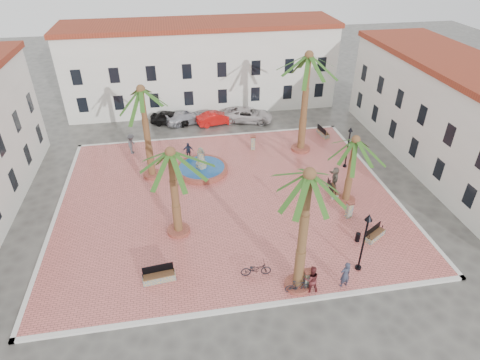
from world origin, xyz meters
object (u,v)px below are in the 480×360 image
at_px(bench_e, 332,190).
at_px(pedestrian_north, 132,144).
at_px(palm_ne, 308,67).
at_px(car_silver, 187,118).
at_px(pedestrian_fountain_b, 188,151).
at_px(car_black, 171,118).
at_px(bench_se, 375,235).
at_px(bicycle_a, 256,269).
at_px(bollard_n, 253,142).
at_px(fountain, 202,168).
at_px(palm_sw, 171,163).
at_px(lamppost_s, 366,233).
at_px(cyclist_b, 311,279).
at_px(bench_s, 159,277).
at_px(bollard_se, 308,279).
at_px(bicycle_b, 298,286).
at_px(cyclist_a, 345,274).
at_px(pedestrian_east, 335,177).
at_px(lamppost_e, 349,140).
at_px(car_red, 216,118).
at_px(palm_s, 308,189).
at_px(litter_bin, 358,237).
at_px(pedestrian_fountain_a, 178,175).
at_px(bollard_e, 349,210).
at_px(palm_e, 354,149).
at_px(bench_ne, 323,133).
at_px(car_white, 248,115).
at_px(palm_nw, 142,100).

relative_size(bench_e, pedestrian_north, 0.96).
distance_m(palm_ne, car_silver, 15.21).
height_order(pedestrian_fountain_b, car_black, pedestrian_fountain_b).
height_order(bench_se, bicycle_a, bicycle_a).
bearing_deg(bollard_n, fountain, -148.32).
bearing_deg(pedestrian_north, palm_sw, -149.81).
height_order(lamppost_s, cyclist_b, lamppost_s).
bearing_deg(car_black, bench_s, -167.40).
distance_m(bollard_se, bicycle_b, 0.73).
bearing_deg(cyclist_a, car_black, -80.03).
bearing_deg(palm_ne, pedestrian_fountain_b, 179.90).
xyz_separation_m(palm_sw, bench_e, (12.37, 2.69, -5.29)).
distance_m(pedestrian_east, car_silver, 18.61).
xyz_separation_m(lamppost_e, bollard_n, (-7.45, 4.60, -1.88)).
distance_m(car_black, car_red, 4.93).
bearing_deg(pedestrian_fountain_b, palm_s, -67.71).
xyz_separation_m(litter_bin, car_red, (-7.16, 20.81, 0.23)).
height_order(fountain, cyclist_b, fountain).
relative_size(bicycle_b, pedestrian_fountain_a, 0.95).
relative_size(lamppost_e, bollard_e, 2.90).
bearing_deg(palm_e, bicycle_b, -127.77).
distance_m(cyclist_a, pedestrian_north, 23.20).
xyz_separation_m(bench_se, cyclist_b, (-5.87, -3.74, 0.66)).
bearing_deg(pedestrian_fountain_a, palm_s, -85.57).
distance_m(pedestrian_fountain_a, pedestrian_north, 7.29).
distance_m(bench_ne, pedestrian_fountain_a, 16.36).
bearing_deg(pedestrian_east, bench_se, 8.91).
xyz_separation_m(bollard_n, car_red, (-2.73, 6.63, -0.18)).
distance_m(palm_e, car_white, 17.50).
height_order(bench_s, car_white, car_white).
bearing_deg(bench_ne, bollard_se, 148.96).
relative_size(palm_sw, bollard_se, 4.89).
bearing_deg(bollard_e, cyclist_a, -115.01).
xyz_separation_m(fountain, palm_nw, (-4.25, -0.00, 6.56)).
xyz_separation_m(bollard_n, litter_bin, (4.42, -14.18, -0.41)).
relative_size(bicycle_b, car_white, 0.29).
height_order(palm_s, bollard_e, palm_s).
distance_m(bench_se, cyclist_a, 5.37).
xyz_separation_m(bench_se, pedestrian_north, (-17.07, 15.28, 0.72)).
relative_size(bollard_n, bicycle_b, 0.91).
bearing_deg(palm_e, bollard_se, -125.57).
bearing_deg(palm_sw, car_red, 74.71).
distance_m(lamppost_e, bollard_n, 8.96).
distance_m(lamppost_s, litter_bin, 3.72).
distance_m(fountain, palm_ne, 12.61).
xyz_separation_m(pedestrian_north, pedestrian_east, (16.64, -8.68, -0.08)).
height_order(bench_se, bicycle_b, bicycle_b).
bearing_deg(litter_bin, pedestrian_north, 135.74).
xyz_separation_m(lamppost_e, car_silver, (-13.33, 11.99, -2.08)).
bearing_deg(litter_bin, bench_ne, 78.52).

